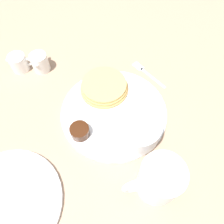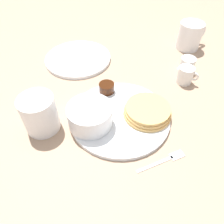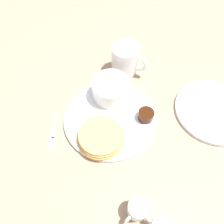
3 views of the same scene
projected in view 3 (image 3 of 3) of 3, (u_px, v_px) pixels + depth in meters
The scene contains 10 objects.
ground_plane at pixel (110, 119), 0.68m from camera, with size 4.00×4.00×0.00m, color #9E7F66.
plate at pixel (110, 118), 0.67m from camera, with size 0.28×0.28×0.01m.
pancake_stack at pixel (101, 136), 0.61m from camera, with size 0.14×0.14×0.03m.
bowl at pixel (111, 89), 0.68m from camera, with size 0.12×0.12×0.06m.
syrup_cup at pixel (146, 115), 0.65m from camera, with size 0.05×0.05×0.03m.
butter_ramekin at pixel (116, 86), 0.71m from camera, with size 0.04×0.04×0.04m.
coffee_mug at pixel (126, 60), 0.74m from camera, with size 0.09×0.13×0.10m.
creamer_pitcher_near at pixel (138, 209), 0.51m from camera, with size 0.07×0.05×0.06m.
fork at pixel (53, 133), 0.65m from camera, with size 0.10×0.10×0.00m.
far_plate at pixel (214, 111), 0.68m from camera, with size 0.24×0.24×0.01m.
Camera 3 is at (0.26, 0.24, 0.58)m, focal length 35.00 mm.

